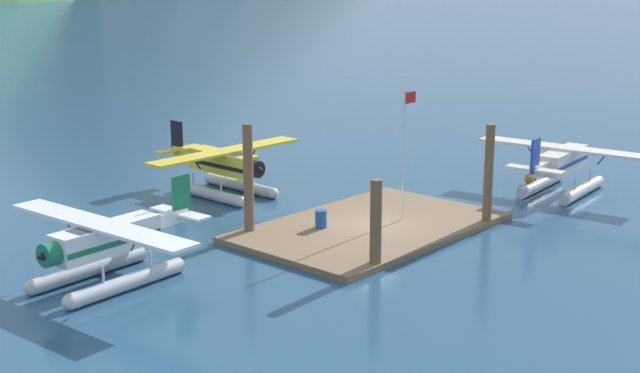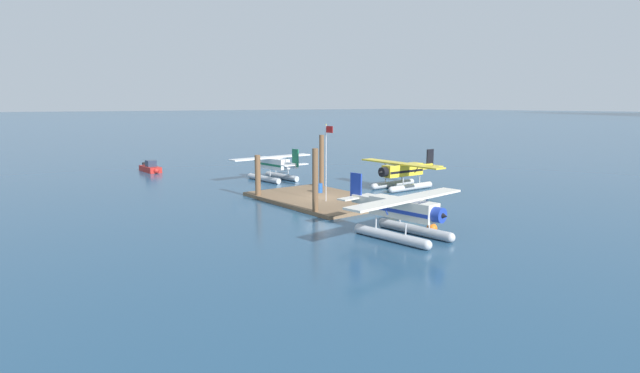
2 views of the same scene
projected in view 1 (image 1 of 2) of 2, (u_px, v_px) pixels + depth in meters
ground_plane at (370, 230)px, 43.32m from camera, size 1200.00×1200.00×0.00m
dock_platform at (370, 227)px, 43.28m from camera, size 13.27×8.40×0.30m
piling_near_left at (376, 225)px, 37.17m from camera, size 0.52×0.52×4.01m
piling_near_right at (488, 176)px, 43.38m from camera, size 0.46×0.46×5.24m
piling_far_left at (248, 181)px, 41.74m from camera, size 0.49×0.49×5.55m
flagpole at (405, 140)px, 43.14m from camera, size 0.95×0.10×6.65m
fuel_drum at (321, 219)px, 42.65m from camera, size 0.62×0.62×0.88m
mooring_buoy at (531, 179)px, 52.47m from camera, size 0.73×0.73×0.73m
seaplane_white_port_fwd at (106, 247)px, 35.60m from camera, size 7.98×10.46×3.84m
seaplane_cream_stbd_aft at (563, 166)px, 50.34m from camera, size 7.96×10.49×3.84m
seaplane_yellow_bow_centre at (224, 168)px, 49.82m from camera, size 10.41×7.98×3.84m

